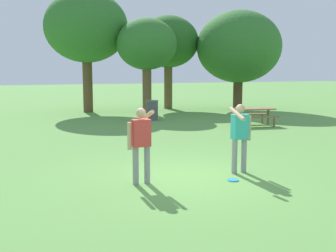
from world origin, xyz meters
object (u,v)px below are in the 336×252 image
Objects in this scene: picnic_table_near at (254,113)px; tree_tall_left at (86,28)px; person_catcher at (240,133)px; frisbee at (233,180)px; tree_far_right at (168,42)px; trash_can_further_along at (152,110)px; tree_slender_mid at (239,47)px; person_thrower at (141,140)px; tree_broad_center at (147,45)px.

picnic_table_near is 0.28× the size of tree_tall_left.
picnic_table_near is at bearing -56.59° from tree_tall_left.
person_catcher is 8.54m from picnic_table_near.
frisbee is (-0.49, -0.54, -0.95)m from person_catcher.
tree_far_right is at bearing 3.06° from tree_tall_left.
picnic_table_near is (5.01, 6.91, -0.40)m from person_catcher.
trash_can_further_along is 0.16× the size of tree_slender_mid.
person_thrower reaches higher than trash_can_further_along.
person_catcher is 0.29× the size of tree_far_right.
frisbee is at bearing -100.52° from trash_can_further_along.
person_thrower is 15.98m from tree_tall_left.
person_catcher is at bearing 0.44° from person_thrower.
tree_far_right reaches higher than person_thrower.
picnic_table_near is 4.94m from trash_can_further_along.
frisbee is 9.28m from picnic_table_near.
tree_broad_center is at bearing 75.76° from trash_can_further_along.
tree_broad_center is at bearing 70.45° from person_thrower.
frisbee is 0.13× the size of picnic_table_near.
tree_far_right reaches higher than person_catcher.
trash_can_further_along is at bearing -154.93° from tree_slender_mid.
person_catcher is 0.28× the size of tree_slender_mid.
person_catcher is at bearing -98.43° from trash_can_further_along.
person_catcher is at bearing -125.96° from picnic_table_near.
tree_far_right reaches higher than tree_broad_center.
tree_tall_left reaches higher than person_thrower.
tree_broad_center is at bearing -177.52° from tree_slender_mid.
tree_far_right is (2.95, 5.24, 3.61)m from trash_can_further_along.
tree_tall_left reaches higher than person_catcher.
tree_far_right is (6.95, 15.68, 3.13)m from person_thrower.
person_catcher is at bearing -106.00° from tree_far_right.
tree_far_right reaches higher than picnic_table_near.
person_catcher is 1.20m from frisbee.
trash_can_further_along is (1.54, 10.42, -0.48)m from person_catcher.
person_thrower is 0.86× the size of picnic_table_near.
tree_slender_mid is (8.72, 14.09, 3.77)m from frisbee.
frisbee is 0.05× the size of tree_broad_center.
person_thrower is 14.40m from tree_broad_center.
person_catcher is 16.10m from tree_slender_mid.
person_catcher is 0.32× the size of tree_broad_center.
frisbee is at bearing -14.91° from person_thrower.
trash_can_further_along is 0.18× the size of tree_broad_center.
tree_slender_mid reaches higher than tree_broad_center.
tree_broad_center is (-2.74, 6.38, 3.19)m from picnic_table_near.
tree_slender_mid reaches higher than trash_can_further_along.
person_catcher is 15.86m from tree_tall_left.
picnic_table_near is 9.45m from tree_far_right.
person_thrower is at bearing -110.95° from trash_can_further_along.
tree_slender_mid is (10.68, 13.57, 2.82)m from person_thrower.
tree_far_right is 0.96× the size of tree_slender_mid.
tree_tall_left is 1.30× the size of tree_broad_center.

